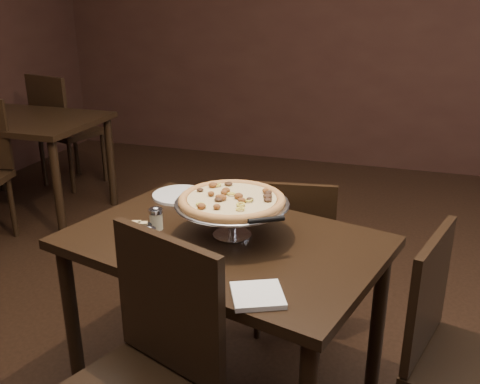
% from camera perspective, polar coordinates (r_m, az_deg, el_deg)
% --- Properties ---
extents(room, '(6.04, 7.04, 2.84)m').
position_cam_1_polar(room, '(1.81, 2.04, 13.69)').
color(room, black).
rests_on(room, ground).
extents(dining_table, '(1.33, 1.06, 0.73)m').
position_cam_1_polar(dining_table, '(2.10, -1.73, -7.32)').
color(dining_table, black).
rests_on(dining_table, ground).
extents(background_table, '(1.21, 0.81, 0.75)m').
position_cam_1_polar(background_table, '(4.32, -22.53, 6.10)').
color(background_table, black).
rests_on(background_table, ground).
extents(pizza_stand, '(0.44, 0.44, 0.18)m').
position_cam_1_polar(pizza_stand, '(2.01, -0.87, -0.92)').
color(pizza_stand, silver).
rests_on(pizza_stand, dining_table).
extents(parmesan_shaker, '(0.06, 0.06, 0.10)m').
position_cam_1_polar(parmesan_shaker, '(2.14, -8.95, -2.80)').
color(parmesan_shaker, beige).
rests_on(parmesan_shaker, dining_table).
extents(pepper_flake_shaker, '(0.05, 0.05, 0.09)m').
position_cam_1_polar(pepper_flake_shaker, '(1.98, -9.67, -4.86)').
color(pepper_flake_shaker, maroon).
rests_on(pepper_flake_shaker, dining_table).
extents(packet_caddy, '(0.09, 0.09, 0.07)m').
position_cam_1_polar(packet_caddy, '(2.07, -10.58, -4.17)').
color(packet_caddy, black).
rests_on(packet_caddy, dining_table).
extents(napkin_stack, '(0.21, 0.21, 0.02)m').
position_cam_1_polar(napkin_stack, '(1.68, 1.88, -10.95)').
color(napkin_stack, white).
rests_on(napkin_stack, dining_table).
extents(plate_left, '(0.25, 0.25, 0.01)m').
position_cam_1_polar(plate_left, '(2.48, -6.42, -0.33)').
color(plate_left, white).
rests_on(plate_left, dining_table).
extents(plate_near, '(0.23, 0.23, 0.01)m').
position_cam_1_polar(plate_near, '(1.88, -8.41, -7.56)').
color(plate_near, white).
rests_on(plate_near, dining_table).
extents(serving_spatula, '(0.17, 0.17, 0.02)m').
position_cam_1_polar(serving_spatula, '(1.85, 2.81, -3.06)').
color(serving_spatula, silver).
rests_on(serving_spatula, pizza_stand).
extents(chair_far, '(0.44, 0.44, 0.83)m').
position_cam_1_polar(chair_far, '(2.60, 5.60, -6.14)').
color(chair_far, black).
rests_on(chair_far, ground).
extents(chair_near, '(0.57, 0.57, 0.94)m').
position_cam_1_polar(chair_near, '(1.75, -10.40, -18.82)').
color(chair_near, black).
rests_on(chair_near, ground).
extents(chair_side, '(0.51, 0.51, 0.87)m').
position_cam_1_polar(chair_side, '(2.03, 22.10, -15.34)').
color(chair_side, black).
rests_on(chair_side, ground).
extents(bg_chair_far, '(0.56, 0.56, 0.98)m').
position_cam_1_polar(bg_chair_far, '(4.87, -18.38, 6.64)').
color(bg_chair_far, black).
rests_on(bg_chair_far, ground).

